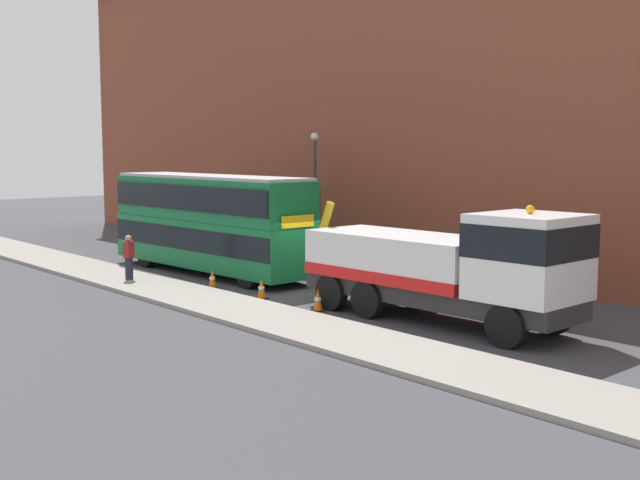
# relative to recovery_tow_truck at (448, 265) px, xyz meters

# --- Properties ---
(ground_plane) EXTENTS (120.00, 120.00, 0.00)m
(ground_plane) POSITION_rel_recovery_tow_truck_xyz_m (-6.07, 0.55, -1.76)
(ground_plane) COLOR #424247
(near_kerb) EXTENTS (60.00, 2.80, 0.15)m
(near_kerb) POSITION_rel_recovery_tow_truck_xyz_m (-6.07, -3.65, -1.68)
(near_kerb) COLOR gray
(near_kerb) RESTS_ON ground_plane
(building_facade) EXTENTS (60.00, 1.50, 16.00)m
(building_facade) POSITION_rel_recovery_tow_truck_xyz_m (-6.07, 7.15, 6.31)
(building_facade) COLOR brown
(building_facade) RESTS_ON ground_plane
(recovery_tow_truck) EXTENTS (10.18, 2.92, 3.67)m
(recovery_tow_truck) POSITION_rel_recovery_tow_truck_xyz_m (0.00, 0.00, 0.00)
(recovery_tow_truck) COLOR #2D2D2D
(recovery_tow_truck) RESTS_ON ground_plane
(double_decker_bus) EXTENTS (11.11, 2.90, 4.06)m
(double_decker_bus) POSITION_rel_recovery_tow_truck_xyz_m (-12.66, -0.02, 0.47)
(double_decker_bus) COLOR #146B38
(double_decker_bus) RESTS_ON ground_plane
(pedestrian_onlooker) EXTENTS (0.42, 0.48, 1.71)m
(pedestrian_onlooker) POSITION_rel_recovery_tow_truck_xyz_m (-12.67, -3.71, -0.77)
(pedestrian_onlooker) COLOR #232333
(pedestrian_onlooker) RESTS_ON near_kerb
(traffic_cone_near_bus) EXTENTS (0.36, 0.36, 0.72)m
(traffic_cone_near_bus) POSITION_rel_recovery_tow_truck_xyz_m (-9.56, -1.95, -1.42)
(traffic_cone_near_bus) COLOR orange
(traffic_cone_near_bus) RESTS_ON ground_plane
(traffic_cone_midway) EXTENTS (0.36, 0.36, 0.72)m
(traffic_cone_midway) POSITION_rel_recovery_tow_truck_xyz_m (-6.73, -1.81, -1.42)
(traffic_cone_midway) COLOR orange
(traffic_cone_midway) RESTS_ON ground_plane
(traffic_cone_near_truck) EXTENTS (0.36, 0.36, 0.72)m
(traffic_cone_near_truck) POSITION_rel_recovery_tow_truck_xyz_m (-3.92, -1.66, -1.42)
(traffic_cone_near_truck) COLOR orange
(traffic_cone_near_truck) RESTS_ON ground_plane
(street_lamp) EXTENTS (0.36, 0.36, 5.83)m
(street_lamp) POSITION_rel_recovery_tow_truck_xyz_m (-11.86, 4.96, 1.71)
(street_lamp) COLOR #38383D
(street_lamp) RESTS_ON ground_plane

